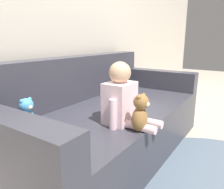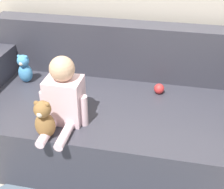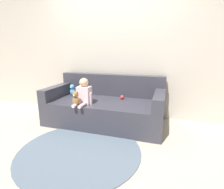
% 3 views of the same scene
% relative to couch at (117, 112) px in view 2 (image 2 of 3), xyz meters
% --- Properties ---
extents(ground_plane, '(12.00, 12.00, 0.00)m').
position_rel_couch_xyz_m(ground_plane, '(0.00, -0.06, -0.29)').
color(ground_plane, '#B7AD99').
extents(couch, '(1.99, 0.96, 0.82)m').
position_rel_couch_xyz_m(couch, '(0.00, 0.00, 0.00)').
color(couch, '#383842').
rests_on(couch, ground_plane).
extents(person_baby, '(0.29, 0.37, 0.41)m').
position_rel_couch_xyz_m(person_baby, '(-0.25, -0.33, 0.30)').
color(person_baby, silver).
rests_on(person_baby, couch).
extents(teddy_bear_brown, '(0.11, 0.11, 0.24)m').
position_rel_couch_xyz_m(teddy_bear_brown, '(-0.31, -0.49, 0.24)').
color(teddy_bear_brown, olive).
rests_on(teddy_bear_brown, couch).
extents(plush_toy_side, '(0.10, 0.10, 0.21)m').
position_rel_couch_xyz_m(plush_toy_side, '(-0.69, 0.07, 0.23)').
color(plush_toy_side, '#4C9EDB').
rests_on(plush_toy_side, couch).
extents(toy_ball, '(0.07, 0.07, 0.07)m').
position_rel_couch_xyz_m(toy_ball, '(0.27, 0.11, 0.16)').
color(toy_ball, red).
rests_on(toy_ball, couch).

